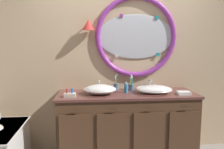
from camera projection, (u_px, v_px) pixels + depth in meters
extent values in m
cube|color=#D6B78E|center=(121.00, 62.00, 3.38)|extent=(6.40, 0.08, 2.60)
ellipsoid|color=silver|center=(136.00, 37.00, 3.29)|extent=(1.09, 0.02, 0.63)
torus|color=purple|center=(136.00, 37.00, 3.29)|extent=(1.16, 0.07, 1.16)
cube|color=green|center=(174.00, 38.00, 3.33)|extent=(0.05, 0.01, 0.05)
cube|color=teal|center=(157.00, 18.00, 3.27)|extent=(0.05, 0.01, 0.05)
cube|color=purple|center=(121.00, 16.00, 3.22)|extent=(0.05, 0.01, 0.05)
cube|color=green|center=(98.00, 37.00, 3.23)|extent=(0.04, 0.01, 0.04)
cube|color=silver|center=(117.00, 56.00, 3.29)|extent=(0.05, 0.01, 0.05)
cube|color=teal|center=(158.00, 54.00, 3.35)|extent=(0.05, 0.01, 0.05)
cylinder|color=#4C3823|center=(88.00, 23.00, 3.18)|extent=(0.02, 0.09, 0.02)
cone|color=red|center=(88.00, 25.00, 3.13)|extent=(0.17, 0.17, 0.14)
cube|color=brown|center=(127.00, 127.00, 3.17)|extent=(1.80, 0.61, 0.89)
cube|color=brown|center=(127.00, 94.00, 3.10)|extent=(1.84, 0.64, 0.03)
cube|color=brown|center=(124.00, 95.00, 3.40)|extent=(1.80, 0.02, 0.11)
cube|color=brown|center=(75.00, 142.00, 2.80)|extent=(0.38, 0.02, 0.68)
cylinder|color=#422D1E|center=(74.00, 112.00, 2.74)|extent=(0.10, 0.01, 0.01)
cube|color=brown|center=(112.00, 141.00, 2.84)|extent=(0.38, 0.02, 0.68)
cylinder|color=#422D1E|center=(112.00, 111.00, 2.78)|extent=(0.10, 0.01, 0.01)
cube|color=brown|center=(148.00, 139.00, 2.89)|extent=(0.38, 0.02, 0.68)
cylinder|color=#422D1E|center=(149.00, 110.00, 2.82)|extent=(0.10, 0.01, 0.01)
cube|color=brown|center=(184.00, 138.00, 2.93)|extent=(0.38, 0.02, 0.68)
cylinder|color=#422D1E|center=(185.00, 109.00, 2.86)|extent=(0.10, 0.01, 0.01)
ellipsoid|color=white|center=(100.00, 89.00, 3.03)|extent=(0.40, 0.32, 0.12)
torus|color=white|center=(100.00, 89.00, 3.03)|extent=(0.42, 0.42, 0.02)
cylinder|color=silver|center=(100.00, 89.00, 3.03)|extent=(0.03, 0.03, 0.01)
ellipsoid|color=white|center=(154.00, 89.00, 3.10)|extent=(0.45, 0.30, 0.10)
torus|color=white|center=(154.00, 89.00, 3.10)|extent=(0.47, 0.47, 0.02)
cylinder|color=silver|center=(154.00, 89.00, 3.10)|extent=(0.03, 0.03, 0.01)
cylinder|color=silver|center=(99.00, 89.00, 3.29)|extent=(0.05, 0.05, 0.02)
cylinder|color=silver|center=(99.00, 85.00, 3.28)|extent=(0.02, 0.02, 0.10)
sphere|color=silver|center=(99.00, 81.00, 3.28)|extent=(0.03, 0.03, 0.03)
cylinder|color=silver|center=(99.00, 82.00, 3.22)|extent=(0.02, 0.12, 0.02)
cylinder|color=silver|center=(94.00, 88.00, 3.28)|extent=(0.04, 0.04, 0.06)
cylinder|color=silver|center=(105.00, 88.00, 3.30)|extent=(0.04, 0.04, 0.06)
cube|color=silver|center=(94.00, 86.00, 3.28)|extent=(0.05, 0.01, 0.01)
cube|color=silver|center=(105.00, 85.00, 3.29)|extent=(0.05, 0.01, 0.01)
cylinder|color=silver|center=(149.00, 88.00, 3.36)|extent=(0.05, 0.05, 0.02)
cylinder|color=silver|center=(149.00, 84.00, 3.35)|extent=(0.02, 0.02, 0.11)
sphere|color=silver|center=(149.00, 80.00, 3.34)|extent=(0.03, 0.03, 0.03)
cylinder|color=silver|center=(150.00, 81.00, 3.29)|extent=(0.02, 0.10, 0.02)
cylinder|color=silver|center=(143.00, 87.00, 3.35)|extent=(0.04, 0.04, 0.06)
cylinder|color=silver|center=(155.00, 87.00, 3.36)|extent=(0.04, 0.04, 0.06)
cube|color=silver|center=(144.00, 85.00, 3.34)|extent=(0.05, 0.01, 0.01)
cube|color=silver|center=(155.00, 84.00, 3.36)|extent=(0.05, 0.01, 0.01)
cylinder|color=slate|center=(116.00, 87.00, 3.29)|extent=(0.07, 0.07, 0.09)
torus|color=slate|center=(116.00, 84.00, 3.28)|extent=(0.08, 0.08, 0.01)
cylinder|color=orange|center=(117.00, 82.00, 3.28)|extent=(0.01, 0.01, 0.19)
cube|color=white|center=(117.00, 75.00, 3.27)|extent=(0.02, 0.02, 0.02)
cylinder|color=#19ADB2|center=(116.00, 83.00, 3.29)|extent=(0.03, 0.03, 0.17)
cube|color=white|center=(116.00, 76.00, 3.28)|extent=(0.02, 0.02, 0.03)
cylinder|color=pink|center=(116.00, 84.00, 3.27)|extent=(0.02, 0.03, 0.15)
cube|color=white|center=(116.00, 78.00, 3.26)|extent=(0.02, 0.01, 0.02)
cylinder|color=slate|center=(131.00, 87.00, 3.26)|extent=(0.08, 0.08, 0.08)
torus|color=slate|center=(131.00, 84.00, 3.26)|extent=(0.09, 0.09, 0.01)
cylinder|color=#19ADB2|center=(132.00, 83.00, 3.26)|extent=(0.01, 0.04, 0.17)
cube|color=white|center=(132.00, 76.00, 3.24)|extent=(0.02, 0.02, 0.03)
cylinder|color=green|center=(131.00, 83.00, 3.27)|extent=(0.02, 0.03, 0.19)
cube|color=white|center=(131.00, 75.00, 3.25)|extent=(0.02, 0.02, 0.02)
cylinder|color=yellow|center=(130.00, 84.00, 3.25)|extent=(0.01, 0.01, 0.15)
cube|color=white|center=(130.00, 78.00, 3.24)|extent=(0.02, 0.02, 0.02)
cylinder|color=blue|center=(132.00, 84.00, 3.24)|extent=(0.03, 0.02, 0.16)
cube|color=white|center=(132.00, 77.00, 3.23)|extent=(0.02, 0.02, 0.03)
cylinder|color=#388EBC|center=(126.00, 88.00, 3.11)|extent=(0.05, 0.05, 0.12)
cylinder|color=silver|center=(126.00, 83.00, 3.10)|extent=(0.03, 0.03, 0.02)
cylinder|color=silver|center=(126.00, 82.00, 3.08)|extent=(0.01, 0.04, 0.01)
cube|color=white|center=(184.00, 94.00, 3.01)|extent=(0.17, 0.12, 0.02)
cube|color=white|center=(184.00, 92.00, 3.00)|extent=(0.17, 0.12, 0.02)
cube|color=beige|center=(70.00, 95.00, 2.87)|extent=(0.14, 0.09, 0.05)
cylinder|color=#E0383D|center=(67.00, 91.00, 2.86)|extent=(0.02, 0.02, 0.06)
cylinder|color=blue|center=(72.00, 91.00, 2.86)|extent=(0.02, 0.02, 0.06)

